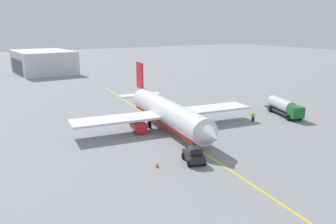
# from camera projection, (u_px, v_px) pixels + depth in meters

# --- Properties ---
(ground_plane) EXTENTS (400.00, 400.00, 0.00)m
(ground_plane) POSITION_uv_depth(u_px,v_px,m) (168.00, 129.00, 57.64)
(ground_plane) COLOR gray
(airplane) EXTENTS (32.60, 32.05, 9.92)m
(airplane) POSITION_uv_depth(u_px,v_px,m) (167.00, 113.00, 57.36)
(airplane) COLOR white
(airplane) RESTS_ON ground
(fuel_tanker) EXTENTS (10.65, 5.60, 3.15)m
(fuel_tanker) POSITION_uv_depth(u_px,v_px,m) (284.00, 107.00, 66.10)
(fuel_tanker) COLOR #2D2D33
(fuel_tanker) RESTS_ON ground
(pushback_tug) EXTENTS (4.04, 3.22, 2.20)m
(pushback_tug) POSITION_uv_depth(u_px,v_px,m) (194.00, 155.00, 43.42)
(pushback_tug) COLOR #232328
(pushback_tug) RESTS_ON ground
(refueling_worker) EXTENTS (0.60, 0.48, 1.71)m
(refueling_worker) POSITION_uv_depth(u_px,v_px,m) (253.00, 117.00, 62.28)
(refueling_worker) COLOR navy
(refueling_worker) RESTS_ON ground
(safety_cone_nose) EXTENTS (0.54, 0.54, 0.59)m
(safety_cone_nose) POSITION_uv_depth(u_px,v_px,m) (157.00, 165.00, 42.17)
(safety_cone_nose) COLOR #F2590F
(safety_cone_nose) RESTS_ON ground
(distant_hangar) EXTENTS (26.16, 19.75, 8.07)m
(distant_hangar) POSITION_uv_depth(u_px,v_px,m) (43.00, 62.00, 124.76)
(distant_hangar) COLOR silver
(distant_hangar) RESTS_ON ground
(taxi_line_marking) EXTENTS (86.43, 10.30, 0.01)m
(taxi_line_marking) POSITION_uv_depth(u_px,v_px,m) (168.00, 129.00, 57.64)
(taxi_line_marking) COLOR yellow
(taxi_line_marking) RESTS_ON ground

